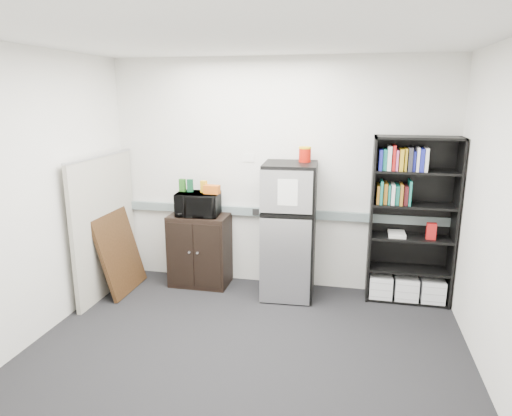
# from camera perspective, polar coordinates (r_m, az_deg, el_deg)

# --- Properties ---
(floor) EXTENTS (4.00, 4.00, 0.00)m
(floor) POSITION_cam_1_polar(r_m,az_deg,el_deg) (4.26, -1.66, -18.26)
(floor) COLOR black
(floor) RESTS_ON ground
(wall_back) EXTENTS (4.00, 0.02, 2.70)m
(wall_back) POSITION_cam_1_polar(r_m,az_deg,el_deg) (5.40, 2.69, 4.11)
(wall_back) COLOR white
(wall_back) RESTS_ON floor
(wall_right) EXTENTS (0.02, 3.50, 2.70)m
(wall_right) POSITION_cam_1_polar(r_m,az_deg,el_deg) (3.79, 29.04, -1.91)
(wall_right) COLOR white
(wall_right) RESTS_ON floor
(wall_left) EXTENTS (0.02, 3.50, 2.70)m
(wall_left) POSITION_cam_1_polar(r_m,az_deg,el_deg) (4.62, -26.64, 0.96)
(wall_left) COLOR white
(wall_left) RESTS_ON floor
(ceiling) EXTENTS (4.00, 3.50, 0.02)m
(ceiling) POSITION_cam_1_polar(r_m,az_deg,el_deg) (3.63, -1.98, 20.73)
(ceiling) COLOR white
(ceiling) RESTS_ON wall_back
(electrical_raceway) EXTENTS (3.92, 0.05, 0.10)m
(electrical_raceway) POSITION_cam_1_polar(r_m,az_deg,el_deg) (5.47, 2.59, -0.59)
(electrical_raceway) COLOR gray
(electrical_raceway) RESTS_ON wall_back
(wall_note) EXTENTS (0.14, 0.00, 0.10)m
(wall_note) POSITION_cam_1_polar(r_m,az_deg,el_deg) (5.43, -0.96, 6.32)
(wall_note) COLOR white
(wall_note) RESTS_ON wall_back
(bookshelf) EXTENTS (0.90, 0.34, 1.85)m
(bookshelf) POSITION_cam_1_polar(r_m,az_deg,el_deg) (5.28, 18.88, -1.72)
(bookshelf) COLOR black
(bookshelf) RESTS_ON floor
(cubicle_partition) EXTENTS (0.06, 1.30, 1.62)m
(cubicle_partition) POSITION_cam_1_polar(r_m,az_deg,el_deg) (5.55, -18.35, -2.02)
(cubicle_partition) COLOR #AAA797
(cubicle_partition) RESTS_ON floor
(cabinet) EXTENTS (0.70, 0.47, 0.88)m
(cabinet) POSITION_cam_1_polar(r_m,az_deg,el_deg) (5.61, -7.02, -5.21)
(cabinet) COLOR black
(cabinet) RESTS_ON floor
(microwave) EXTENTS (0.52, 0.37, 0.28)m
(microwave) POSITION_cam_1_polar(r_m,az_deg,el_deg) (5.44, -7.25, 0.49)
(microwave) COLOR black
(microwave) RESTS_ON cabinet
(snack_box_a) EXTENTS (0.08, 0.06, 0.15)m
(snack_box_a) POSITION_cam_1_polar(r_m,az_deg,el_deg) (5.49, -9.18, 2.83)
(snack_box_a) COLOR #1F5618
(snack_box_a) RESTS_ON microwave
(snack_box_b) EXTENTS (0.08, 0.06, 0.15)m
(snack_box_b) POSITION_cam_1_polar(r_m,az_deg,el_deg) (5.46, -8.24, 2.79)
(snack_box_b) COLOR #0D3B21
(snack_box_b) RESTS_ON microwave
(snack_box_c) EXTENTS (0.08, 0.06, 0.14)m
(snack_box_c) POSITION_cam_1_polar(r_m,az_deg,el_deg) (5.41, -6.54, 2.68)
(snack_box_c) COLOR gold
(snack_box_c) RESTS_ON microwave
(snack_bag) EXTENTS (0.19, 0.11, 0.10)m
(snack_bag) POSITION_cam_1_polar(r_m,az_deg,el_deg) (5.33, -5.54, 2.32)
(snack_bag) COLOR #C05513
(snack_bag) RESTS_ON microwave
(refrigerator) EXTENTS (0.61, 0.64, 1.55)m
(refrigerator) POSITION_cam_1_polar(r_m,az_deg,el_deg) (5.19, 4.15, -2.87)
(refrigerator) COLOR black
(refrigerator) RESTS_ON floor
(coffee_can) EXTENTS (0.14, 0.14, 0.19)m
(coffee_can) POSITION_cam_1_polar(r_m,az_deg,el_deg) (5.12, 6.14, 6.80)
(coffee_can) COLOR #AE1308
(coffee_can) RESTS_ON refrigerator
(framed_poster) EXTENTS (0.29, 0.75, 0.94)m
(framed_poster) POSITION_cam_1_polar(r_m,az_deg,el_deg) (5.62, -16.67, -5.23)
(framed_poster) COLOR black
(framed_poster) RESTS_ON floor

